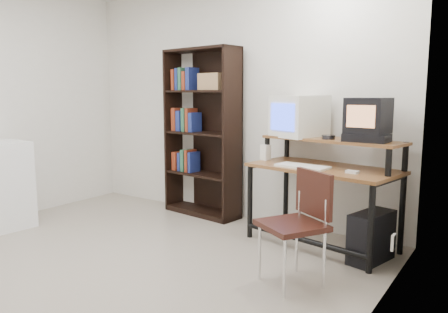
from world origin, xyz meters
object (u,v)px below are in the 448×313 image
Objects in this scene: crt_monitor at (299,116)px; crt_tv at (368,116)px; school_chair at (300,215)px; computer_desk at (324,170)px; pc_tower at (371,237)px; bookshelf at (203,131)px.

crt_monitor is 0.71m from crt_tv.
crt_tv reaches higher than school_chair.
computer_desk is 0.62m from crt_tv.
crt_monitor reaches higher than pc_tower.
crt_monitor is at bearing 172.08° from pc_tower.
bookshelf reaches higher than school_chair.
crt_monitor is at bearing 175.85° from crt_tv.
computer_desk is at bearing 175.26° from pc_tower.
computer_desk is at bearing 130.91° from school_chair.
pc_tower is 2.21m from bookshelf.
computer_desk is 2.58× the size of crt_monitor.
crt_monitor is 0.29× the size of bookshelf.
pc_tower is (0.13, -0.22, -0.99)m from crt_tv.
crt_monitor is at bearing 3.79° from bookshelf.
computer_desk is at bearing -4.80° from crt_monitor.
pc_tower is 0.24× the size of bookshelf.
crt_tv is 1.17m from school_chair.
bookshelf is (-1.21, 0.07, -0.21)m from crt_monitor.
pc_tower is at bearing -8.33° from computer_desk.
computer_desk is 0.71m from pc_tower.
computer_desk reaches higher than school_chair.
crt_monitor reaches higher than school_chair.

